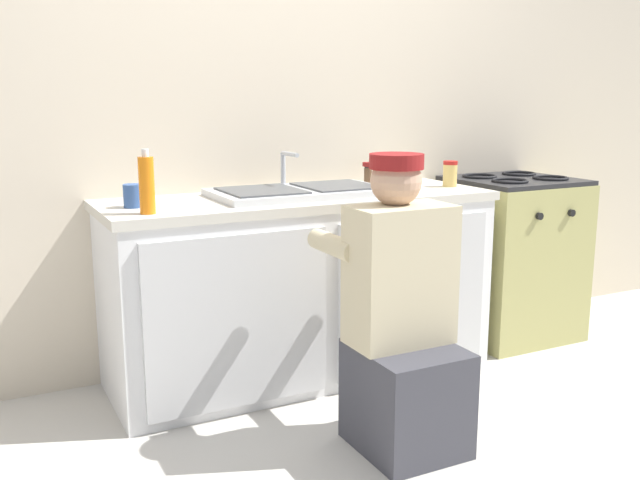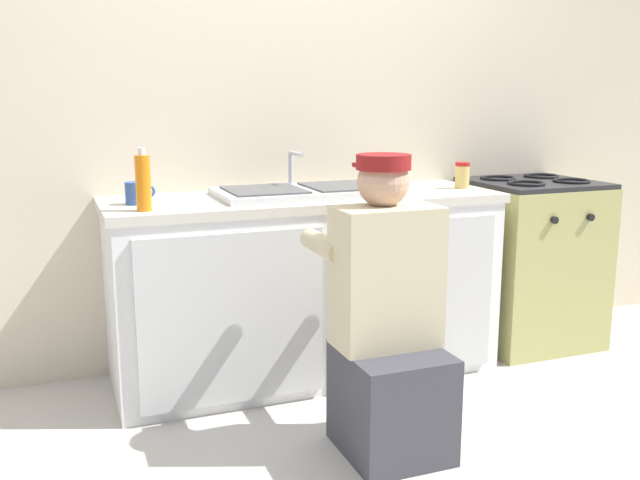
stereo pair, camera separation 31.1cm
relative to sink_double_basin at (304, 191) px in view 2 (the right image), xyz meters
The scene contains 11 objects.
ground_plane 0.93m from the sink_double_basin, 90.00° to the right, with size 12.00×12.00×0.00m, color beige.
back_wall 0.51m from the sink_double_basin, 90.00° to the left, with size 6.00×0.10×2.50m, color beige.
counter_cabinet 0.47m from the sink_double_basin, 90.00° to the right, with size 1.77×0.62×0.82m.
countertop 0.04m from the sink_double_basin, 90.00° to the right, with size 1.81×0.62×0.04m, color beige.
sink_double_basin is the anchor object (origin of this frame).
stove_range 1.35m from the sink_double_basin, ahead, with size 0.62×0.62×0.89m.
plumber_person 0.91m from the sink_double_basin, 87.52° to the right, with size 0.42×0.61×1.10m.
spice_bottle_pepper 0.53m from the sink_double_basin, 23.06° to the left, with size 0.04×0.04×0.10m.
coffee_mug 0.76m from the sink_double_basin, behind, with size 0.13×0.08×0.09m.
condiment_jar 0.81m from the sink_double_basin, ahead, with size 0.07×0.07×0.13m.
soap_bottle_orange 0.78m from the sink_double_basin, 165.23° to the right, with size 0.06×0.06×0.25m.
Camera 2 is at (-1.10, -2.75, 1.32)m, focal length 40.00 mm.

